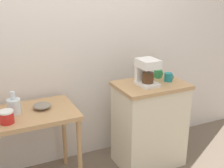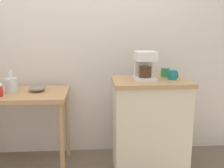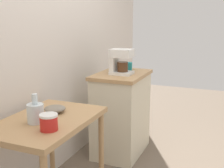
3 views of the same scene
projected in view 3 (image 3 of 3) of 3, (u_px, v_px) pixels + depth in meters
The scene contains 9 objects.
back_wall at pixel (51, 25), 2.72m from camera, with size 4.40×0.10×2.80m, color silver.
wooden_table at pixel (47, 133), 2.12m from camera, with size 0.86×0.57×0.77m.
kitchen_counter at pixel (121, 113), 3.21m from camera, with size 0.70×0.49×0.90m.
bowl_stoneware at pixel (55, 109), 2.23m from camera, with size 0.16×0.16×0.05m.
glass_carafe_vase at pixel (35, 113), 2.00m from camera, with size 0.12×0.12×0.20m.
canister_enamel at pixel (49, 122), 1.88m from camera, with size 0.12×0.12×0.11m.
coffee_maker at pixel (120, 61), 3.02m from camera, with size 0.18×0.22×0.26m.
mug_dark_teal at pixel (129, 66), 3.28m from camera, with size 0.09×0.08×0.09m.
mug_tall_green at pixel (115, 66), 3.31m from camera, with size 0.09×0.08×0.08m.
Camera 3 is at (-2.24, -1.12, 1.48)m, focal length 47.36 mm.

